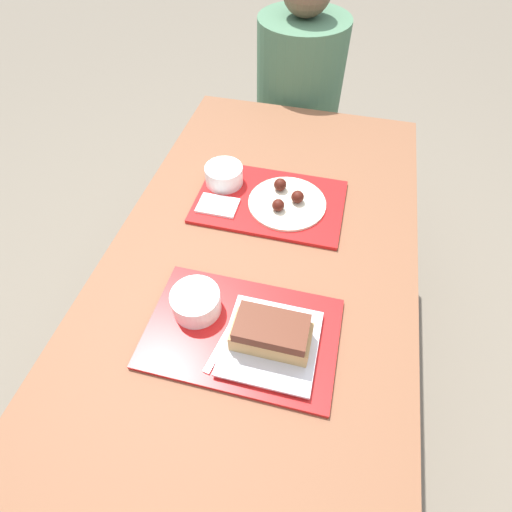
{
  "coord_description": "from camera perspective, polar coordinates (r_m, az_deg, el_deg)",
  "views": [
    {
      "loc": [
        0.15,
        -0.67,
        1.59
      ],
      "look_at": [
        -0.0,
        -0.03,
        0.79
      ],
      "focal_mm": 28.0,
      "sensor_mm": 36.0,
      "label": 1
    }
  ],
  "objects": [
    {
      "name": "ground_plane",
      "position": [
        1.73,
        0.39,
        -15.97
      ],
      "size": [
        12.0,
        12.0,
        0.0
      ],
      "primitive_type": "plane",
      "color": "#706656"
    },
    {
      "name": "picnic_table",
      "position": [
        1.17,
        0.56,
        -3.18
      ],
      "size": [
        0.84,
        1.55,
        0.75
      ],
      "color": "brown",
      "rests_on": "ground_plane"
    },
    {
      "name": "picnic_bench_far",
      "position": [
        2.07,
        7.17,
        14.24
      ],
      "size": [
        0.79,
        0.28,
        0.45
      ],
      "color": "brown",
      "rests_on": "ground_plane"
    },
    {
      "name": "tray_near",
      "position": [
        0.95,
        -2.0,
        -10.91
      ],
      "size": [
        0.44,
        0.29,
        0.01
      ],
      "color": "red",
      "rests_on": "picnic_table"
    },
    {
      "name": "tray_far",
      "position": [
        1.23,
        1.99,
        7.79
      ],
      "size": [
        0.44,
        0.29,
        0.01
      ],
      "color": "red",
      "rests_on": "picnic_table"
    },
    {
      "name": "bowl_coleslaw_near",
      "position": [
        0.96,
        -8.59,
        -6.39
      ],
      "size": [
        0.12,
        0.12,
        0.06
      ],
      "color": "white",
      "rests_on": "tray_near"
    },
    {
      "name": "brisket_sandwich_plate",
      "position": [
        0.9,
        2.17,
        -11.56
      ],
      "size": [
        0.21,
        0.21,
        0.09
      ],
      "color": "beige",
      "rests_on": "tray_near"
    },
    {
      "name": "plastic_fork_near",
      "position": [
        0.93,
        -4.64,
        -11.93
      ],
      "size": [
        0.05,
        0.17,
        0.0
      ],
      "color": "white",
      "rests_on": "tray_near"
    },
    {
      "name": "plastic_knife_near",
      "position": [
        0.93,
        -3.32,
        -12.24
      ],
      "size": [
        0.03,
        0.17,
        0.0
      ],
      "color": "white",
      "rests_on": "tray_near"
    },
    {
      "name": "bowl_coleslaw_far",
      "position": [
        1.27,
        -4.6,
        11.58
      ],
      "size": [
        0.12,
        0.12,
        0.06
      ],
      "color": "white",
      "rests_on": "tray_far"
    },
    {
      "name": "wings_plate_far",
      "position": [
        1.21,
        4.41,
        7.88
      ],
      "size": [
        0.23,
        0.23,
        0.05
      ],
      "color": "beige",
      "rests_on": "tray_far"
    },
    {
      "name": "napkin_far",
      "position": [
        1.21,
        -5.47,
        7.2
      ],
      "size": [
        0.12,
        0.08,
        0.01
      ],
      "color": "white",
      "rests_on": "tray_far"
    },
    {
      "name": "person_seated_across",
      "position": [
        1.88,
        6.25,
        23.82
      ],
      "size": [
        0.37,
        0.37,
        0.73
      ],
      "color": "#477051",
      "rests_on": "picnic_bench_far"
    }
  ]
}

